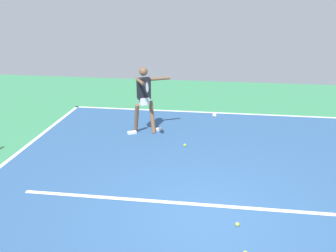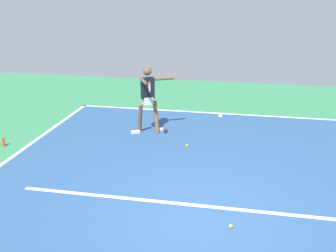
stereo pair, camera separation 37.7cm
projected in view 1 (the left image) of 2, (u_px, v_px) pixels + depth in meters
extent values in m
plane|color=#388456|center=(205.00, 215.00, 6.57)|extent=(20.67, 20.67, 0.00)
cube|color=#2D5484|center=(205.00, 215.00, 6.57)|extent=(9.17, 11.86, 0.00)
cube|color=white|center=(215.00, 113.00, 12.05)|extent=(9.17, 0.10, 0.01)
cube|color=white|center=(206.00, 205.00, 6.87)|extent=(6.88, 0.10, 0.01)
cube|color=white|center=(214.00, 115.00, 11.86)|extent=(0.10, 0.30, 0.01)
cylinder|color=brown|center=(152.00, 117.00, 10.33)|extent=(0.27, 0.38, 0.86)
cube|color=white|center=(157.00, 129.00, 10.50)|extent=(0.26, 0.20, 0.07)
cylinder|color=brown|center=(136.00, 119.00, 10.19)|extent=(0.27, 0.38, 0.86)
cube|color=white|center=(132.00, 133.00, 10.28)|extent=(0.26, 0.20, 0.07)
cube|color=white|center=(144.00, 101.00, 10.10)|extent=(0.31, 0.29, 0.20)
cube|color=black|center=(144.00, 88.00, 9.99)|extent=(0.38, 0.32, 0.55)
sphere|color=brown|center=(143.00, 71.00, 9.84)|extent=(0.22, 0.22, 0.22)
cylinder|color=brown|center=(160.00, 79.00, 10.06)|extent=(0.52, 0.33, 0.08)
cylinder|color=brown|center=(140.00, 82.00, 9.61)|extent=(0.33, 0.52, 0.08)
cylinder|color=black|center=(144.00, 85.00, 9.26)|extent=(0.13, 0.21, 0.03)
torus|color=black|center=(147.00, 87.00, 9.05)|extent=(0.16, 0.27, 0.29)
cylinder|color=silver|center=(147.00, 87.00, 9.05)|extent=(0.12, 0.22, 0.25)
sphere|color=#CCE033|center=(185.00, 145.00, 9.44)|extent=(0.07, 0.07, 0.07)
sphere|color=#C6E53D|center=(237.00, 224.00, 6.25)|extent=(0.07, 0.07, 0.07)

